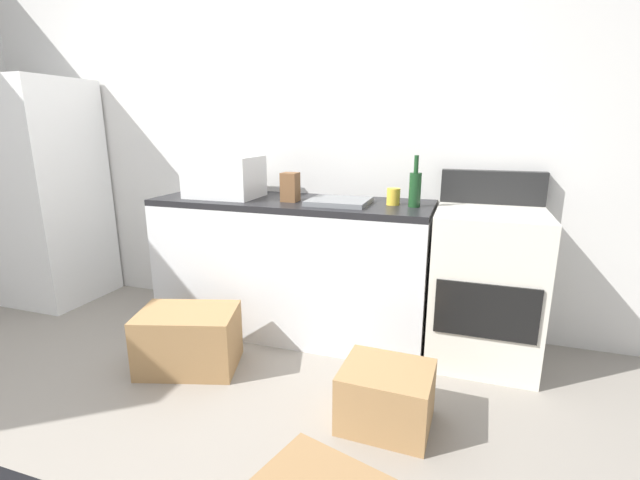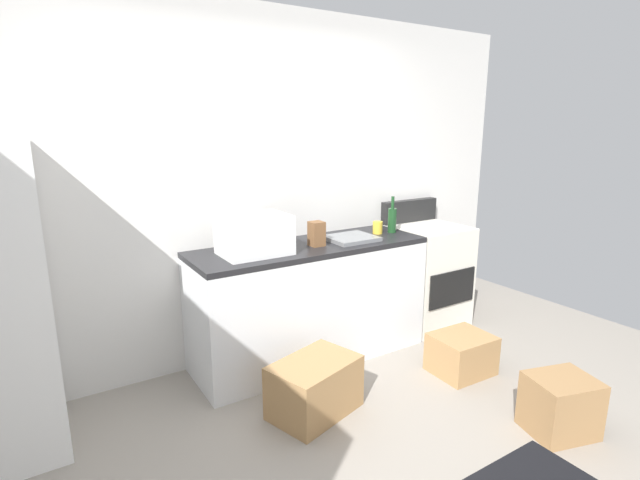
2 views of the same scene
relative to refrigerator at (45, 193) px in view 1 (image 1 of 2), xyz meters
name	(u,v)px [view 1 (image 1 of 2)]	position (x,y,z in m)	size (l,w,h in m)	color
ground_plane	(137,426)	(1.75, -1.15, -0.85)	(6.00, 6.00, 0.00)	gray
wall_back	(270,135)	(1.75, 0.40, 0.45)	(5.00, 0.10, 2.60)	silver
kitchen_counter	(292,266)	(2.05, 0.05, -0.40)	(1.80, 0.60, 0.90)	silver
refrigerator	(45,193)	(0.00, 0.00, 0.00)	(0.68, 0.66, 1.70)	white
stove_oven	(485,284)	(3.27, 0.06, -0.39)	(0.60, 0.61, 1.10)	silver
microwave	(224,177)	(1.59, 0.02, 0.18)	(0.46, 0.34, 0.27)	white
sink_basin	(339,201)	(2.39, 0.00, 0.06)	(0.36, 0.32, 0.03)	slate
wine_bottle	(415,188)	(2.84, 0.04, 0.16)	(0.07, 0.07, 0.30)	#193F1E
coffee_mug	(393,197)	(2.71, 0.07, 0.10)	(0.08, 0.08, 0.10)	gold
knife_block	(290,187)	(2.07, -0.01, 0.14)	(0.10, 0.10, 0.18)	brown
cardboard_box_large	(386,396)	(2.85, -0.76, -0.71)	(0.41, 0.35, 0.29)	#A37A4C
cardboard_box_medium	(189,339)	(1.68, -0.62, -0.68)	(0.54, 0.36, 0.35)	#A37A4C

